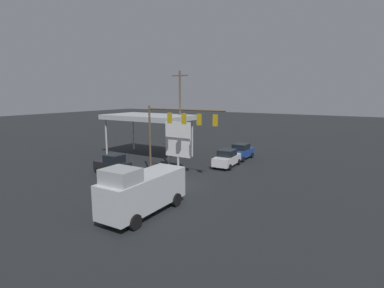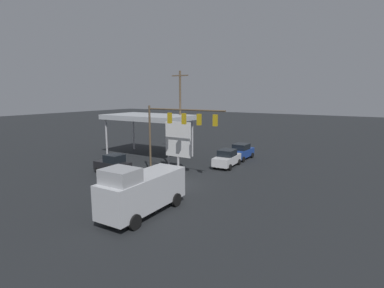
% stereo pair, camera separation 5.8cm
% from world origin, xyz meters
% --- Properties ---
extents(ground_plane, '(200.00, 200.00, 0.00)m').
position_xyz_m(ground_plane, '(0.00, 0.00, 0.00)').
color(ground_plane, black).
extents(traffic_signal_assembly, '(8.33, 0.43, 6.89)m').
position_xyz_m(traffic_signal_assembly, '(1.27, -1.53, 5.25)').
color(traffic_signal_assembly, brown).
rests_on(traffic_signal_assembly, ground).
extents(utility_pole, '(2.40, 0.26, 10.89)m').
position_xyz_m(utility_pole, '(7.15, -10.71, 5.73)').
color(utility_pole, brown).
rests_on(utility_pole, ground).
extents(gas_station_canopy, '(11.24, 6.43, 5.37)m').
position_xyz_m(gas_station_canopy, '(10.47, -8.36, 5.00)').
color(gas_station_canopy, '#B2B7BC').
rests_on(gas_station_canopy, ground).
extents(price_sign, '(2.95, 0.27, 5.24)m').
position_xyz_m(price_sign, '(2.57, -3.46, 3.37)').
color(price_sign, '#B7B7BC').
rests_on(price_sign, ground).
extents(delivery_truck, '(2.62, 6.83, 3.58)m').
position_xyz_m(delivery_truck, '(-1.52, 6.85, 1.69)').
color(delivery_truck, silver).
rests_on(delivery_truck, ground).
extents(sedan_far, '(2.11, 4.42, 1.93)m').
position_xyz_m(sedan_far, '(-0.51, -12.77, 0.95)').
color(sedan_far, navy).
rests_on(sedan_far, ground).
extents(sedan_waiting, '(2.27, 4.50, 1.93)m').
position_xyz_m(sedan_waiting, '(-0.67, -8.33, 0.95)').
color(sedan_waiting, silver).
rests_on(sedan_waiting, ground).
extents(hatchback_crossing, '(3.80, 1.97, 1.97)m').
position_xyz_m(hatchback_crossing, '(8.00, 0.36, 0.95)').
color(hatchback_crossing, black).
rests_on(hatchback_crossing, ground).
extents(fire_hydrant, '(0.24, 0.24, 0.88)m').
position_xyz_m(fire_hydrant, '(4.93, 2.20, 0.44)').
color(fire_hydrant, gold).
rests_on(fire_hydrant, ground).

